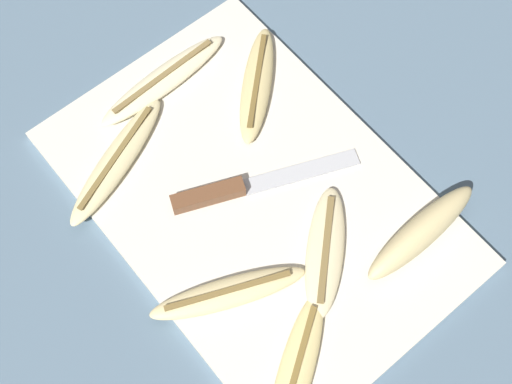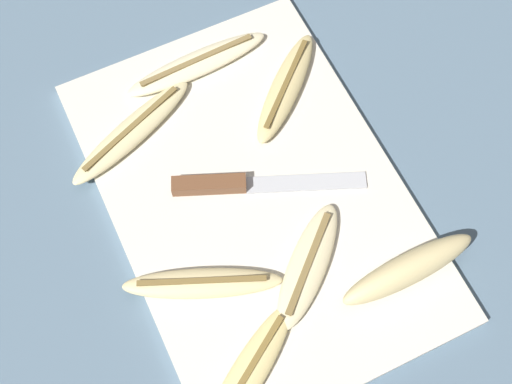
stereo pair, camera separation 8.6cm
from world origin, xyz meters
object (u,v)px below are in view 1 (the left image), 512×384
Objects in this scene: knife at (230,190)px; banana_spotted_left at (257,84)px; banana_golden_short at (296,371)px; banana_bright_far at (164,80)px; banana_cream_curved at (325,251)px; banana_soft_right at (117,160)px; banana_ripe_center at (228,293)px; banana_mellow_near at (421,232)px.

knife is 0.15m from banana_spotted_left.
banana_golden_short is (0.22, -0.08, 0.00)m from knife.
banana_spotted_left is 0.37m from banana_golden_short.
banana_golden_short is (0.39, -0.11, -0.00)m from banana_bright_far.
banana_cream_curved is 0.75× the size of banana_bright_far.
banana_bright_far is (-0.06, 0.12, -0.00)m from banana_soft_right.
banana_spotted_left is 0.28m from banana_ripe_center.
banana_ripe_center is at bearing 0.07° from banana_soft_right.
banana_spotted_left is at bearing 47.00° from banana_bright_far.
knife is 1.16× the size of banana_soft_right.
banana_cream_curved is 0.11m from banana_mellow_near.
banana_cream_curved is at bearing 37.94° from knife.
banana_bright_far is at bearing 164.02° from banana_golden_short.
banana_ripe_center reaches higher than banana_golden_short.
banana_mellow_near is (0.28, 0.01, 0.01)m from banana_spotted_left.
banana_spotted_left is 0.85× the size of banana_ripe_center.
banana_spotted_left reaches higher than banana_bright_far.
banana_ripe_center reaches higher than knife.
banana_bright_far is at bearing -133.00° from banana_spotted_left.
banana_golden_short is (0.08, -0.12, -0.00)m from banana_cream_curved.
banana_golden_short is (0.31, -0.20, -0.00)m from banana_spotted_left.
banana_spotted_left is at bearing -177.13° from banana_mellow_near.
banana_bright_far is (-0.08, -0.09, -0.00)m from banana_spotted_left.
banana_spotted_left is 0.90× the size of banana_mellow_near.
banana_golden_short is at bearing -54.72° from banana_cream_curved.
banana_spotted_left is (-0.23, 0.09, 0.00)m from banana_cream_curved.
knife is 1.13× the size of banana_bright_far.
banana_soft_right is 0.28m from banana_cream_curved.
banana_soft_right and banana_ripe_center have the same top height.
knife is at bearing 140.28° from banana_ripe_center.
banana_mellow_near reaches higher than banana_soft_right.
banana_spotted_left is at bearing 82.86° from banana_soft_right.
banana_mellow_near is (-0.03, 0.22, 0.01)m from banana_golden_short.
banana_bright_far is at bearing 116.65° from banana_soft_right.
banana_soft_right reaches higher than banana_golden_short.
knife is 1.31× the size of banana_golden_short.
banana_golden_short is at bearing 0.41° from banana_soft_right.
banana_mellow_near is 0.24m from banana_ripe_center.
banana_soft_right is 0.38m from banana_mellow_near.
banana_spotted_left reaches higher than knife.
knife is at bearing -144.40° from banana_mellow_near.
banana_ripe_center is (-0.12, -0.00, 0.00)m from banana_golden_short.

